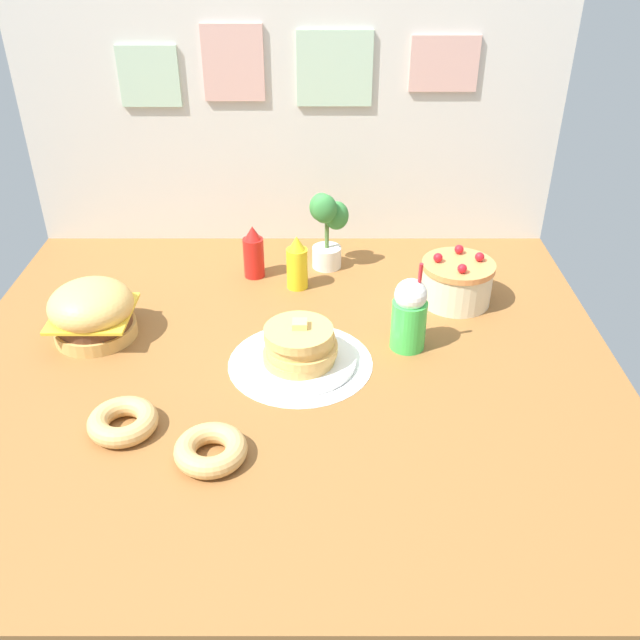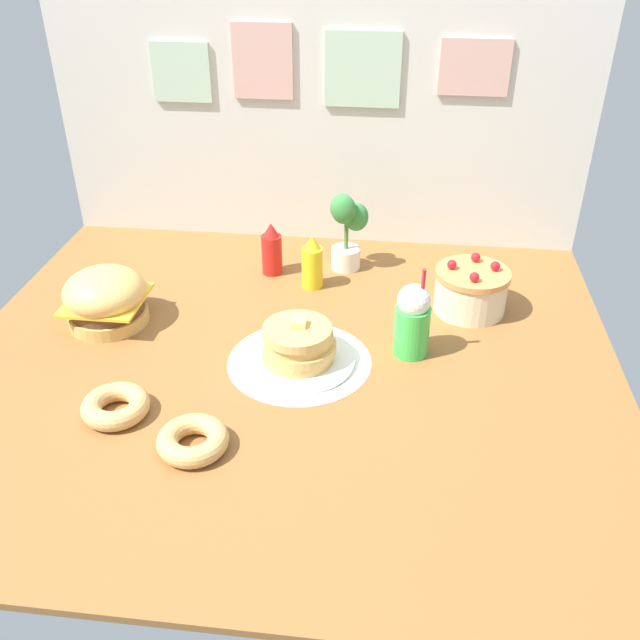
{
  "view_description": "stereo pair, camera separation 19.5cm",
  "coord_description": "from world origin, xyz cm",
  "px_view_note": "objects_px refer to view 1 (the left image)",
  "views": [
    {
      "loc": [
        10.04,
        -160.5,
        115.23
      ],
      "look_at": [
        9.81,
        4.58,
        11.72
      ],
      "focal_mm": 38.69,
      "sensor_mm": 36.0,
      "label": 1
    },
    {
      "loc": [
        29.47,
        -159.33,
        115.23
      ],
      "look_at": [
        9.81,
        4.58,
        11.72
      ],
      "focal_mm": 38.69,
      "sensor_mm": 36.0,
      "label": 2
    }
  ],
  "objects_px": {
    "ketchup_bottle": "(254,253)",
    "pancake_stack": "(301,348)",
    "cream_soda_cup": "(410,315)",
    "mustard_bottle": "(298,264)",
    "layer_cake": "(458,282)",
    "potted_plant": "(328,227)",
    "donut_pink_glaze": "(124,421)",
    "burger": "(93,312)",
    "donut_chocolate": "(211,449)"
  },
  "relations": [
    {
      "from": "burger",
      "to": "pancake_stack",
      "type": "relative_size",
      "value": 0.78
    },
    {
      "from": "cream_soda_cup",
      "to": "potted_plant",
      "type": "height_order",
      "value": "potted_plant"
    },
    {
      "from": "mustard_bottle",
      "to": "pancake_stack",
      "type": "bearing_deg",
      "value": -87.47
    },
    {
      "from": "pancake_stack",
      "to": "layer_cake",
      "type": "xyz_separation_m",
      "value": [
        0.5,
        0.36,
        0.02
      ]
    },
    {
      "from": "burger",
      "to": "cream_soda_cup",
      "type": "height_order",
      "value": "cream_soda_cup"
    },
    {
      "from": "layer_cake",
      "to": "cream_soda_cup",
      "type": "distance_m",
      "value": 0.33
    },
    {
      "from": "ketchup_bottle",
      "to": "donut_chocolate",
      "type": "xyz_separation_m",
      "value": [
        -0.03,
        -0.92,
        -0.06
      ]
    },
    {
      "from": "donut_chocolate",
      "to": "ketchup_bottle",
      "type": "bearing_deg",
      "value": 88.15
    },
    {
      "from": "ketchup_bottle",
      "to": "donut_pink_glaze",
      "type": "height_order",
      "value": "ketchup_bottle"
    },
    {
      "from": "mustard_bottle",
      "to": "donut_pink_glaze",
      "type": "bearing_deg",
      "value": -119.48
    },
    {
      "from": "layer_cake",
      "to": "potted_plant",
      "type": "distance_m",
      "value": 0.49
    },
    {
      "from": "pancake_stack",
      "to": "potted_plant",
      "type": "height_order",
      "value": "potted_plant"
    },
    {
      "from": "cream_soda_cup",
      "to": "potted_plant",
      "type": "relative_size",
      "value": 0.98
    },
    {
      "from": "cream_soda_cup",
      "to": "mustard_bottle",
      "type": "bearing_deg",
      "value": 132.86
    },
    {
      "from": "layer_cake",
      "to": "ketchup_bottle",
      "type": "xyz_separation_m",
      "value": [
        -0.67,
        0.18,
        0.01
      ]
    },
    {
      "from": "layer_cake",
      "to": "ketchup_bottle",
      "type": "distance_m",
      "value": 0.7
    },
    {
      "from": "mustard_bottle",
      "to": "donut_chocolate",
      "type": "relative_size",
      "value": 1.08
    },
    {
      "from": "ketchup_bottle",
      "to": "donut_chocolate",
      "type": "bearing_deg",
      "value": -91.85
    },
    {
      "from": "pancake_stack",
      "to": "mustard_bottle",
      "type": "bearing_deg",
      "value": 92.53
    },
    {
      "from": "donut_pink_glaze",
      "to": "potted_plant",
      "type": "xyz_separation_m",
      "value": [
        0.52,
        0.88,
        0.13
      ]
    },
    {
      "from": "pancake_stack",
      "to": "donut_chocolate",
      "type": "xyz_separation_m",
      "value": [
        -0.2,
        -0.38,
        -0.03
      ]
    },
    {
      "from": "donut_chocolate",
      "to": "potted_plant",
      "type": "bearing_deg",
      "value": 73.9
    },
    {
      "from": "donut_pink_glaze",
      "to": "cream_soda_cup",
      "type": "bearing_deg",
      "value": 26.44
    },
    {
      "from": "ketchup_bottle",
      "to": "donut_chocolate",
      "type": "height_order",
      "value": "ketchup_bottle"
    },
    {
      "from": "ketchup_bottle",
      "to": "cream_soda_cup",
      "type": "relative_size",
      "value": 0.67
    },
    {
      "from": "ketchup_bottle",
      "to": "mustard_bottle",
      "type": "bearing_deg",
      "value": -27.68
    },
    {
      "from": "pancake_stack",
      "to": "cream_soda_cup",
      "type": "xyz_separation_m",
      "value": [
        0.31,
        0.09,
        0.06
      ]
    },
    {
      "from": "mustard_bottle",
      "to": "potted_plant",
      "type": "distance_m",
      "value": 0.19
    },
    {
      "from": "donut_chocolate",
      "to": "donut_pink_glaze",
      "type": "bearing_deg",
      "value": 156.27
    },
    {
      "from": "ketchup_bottle",
      "to": "potted_plant",
      "type": "distance_m",
      "value": 0.27
    },
    {
      "from": "layer_cake",
      "to": "donut_pink_glaze",
      "type": "relative_size",
      "value": 1.34
    },
    {
      "from": "mustard_bottle",
      "to": "burger",
      "type": "bearing_deg",
      "value": -153.14
    },
    {
      "from": "layer_cake",
      "to": "potted_plant",
      "type": "height_order",
      "value": "potted_plant"
    },
    {
      "from": "donut_pink_glaze",
      "to": "donut_chocolate",
      "type": "height_order",
      "value": "same"
    },
    {
      "from": "pancake_stack",
      "to": "potted_plant",
      "type": "bearing_deg",
      "value": 82.24
    },
    {
      "from": "ketchup_bottle",
      "to": "mustard_bottle",
      "type": "height_order",
      "value": "same"
    },
    {
      "from": "mustard_bottle",
      "to": "donut_chocolate",
      "type": "bearing_deg",
      "value": -102.29
    },
    {
      "from": "pancake_stack",
      "to": "cream_soda_cup",
      "type": "bearing_deg",
      "value": 16.29
    },
    {
      "from": "burger",
      "to": "layer_cake",
      "type": "relative_size",
      "value": 1.06
    },
    {
      "from": "pancake_stack",
      "to": "ketchup_bottle",
      "type": "xyz_separation_m",
      "value": [
        -0.17,
        0.53,
        0.03
      ]
    },
    {
      "from": "burger",
      "to": "donut_pink_glaze",
      "type": "distance_m",
      "value": 0.47
    },
    {
      "from": "layer_cake",
      "to": "donut_pink_glaze",
      "type": "height_order",
      "value": "layer_cake"
    },
    {
      "from": "ketchup_bottle",
      "to": "pancake_stack",
      "type": "bearing_deg",
      "value": -72.07
    },
    {
      "from": "burger",
      "to": "donut_chocolate",
      "type": "distance_m",
      "value": 0.68
    },
    {
      "from": "burger",
      "to": "ketchup_bottle",
      "type": "xyz_separation_m",
      "value": [
        0.45,
        0.38,
        0.0
      ]
    },
    {
      "from": "layer_cake",
      "to": "cream_soda_cup",
      "type": "xyz_separation_m",
      "value": [
        -0.19,
        -0.26,
        0.04
      ]
    },
    {
      "from": "donut_chocolate",
      "to": "burger",
      "type": "bearing_deg",
      "value": 128.27
    },
    {
      "from": "burger",
      "to": "donut_pink_glaze",
      "type": "relative_size",
      "value": 1.43
    },
    {
      "from": "burger",
      "to": "pancake_stack",
      "type": "bearing_deg",
      "value": -13.42
    },
    {
      "from": "layer_cake",
      "to": "cream_soda_cup",
      "type": "relative_size",
      "value": 0.83
    }
  ]
}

